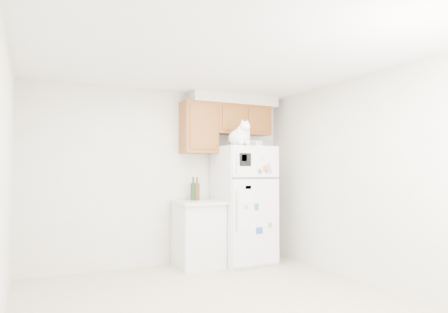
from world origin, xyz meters
TOP-DOWN VIEW (x-y plane):
  - ground_plane at (0.00, 0.00)m, footprint 3.80×4.00m
  - room_shell at (0.12, 0.24)m, footprint 3.84×4.04m
  - refrigerator at (1.13, 1.61)m, footprint 0.76×0.78m
  - base_counter at (0.44, 1.68)m, footprint 0.64×0.64m
  - cat at (0.95, 1.38)m, footprint 0.35×0.51m
  - storage_box_back at (1.25, 1.65)m, footprint 0.21×0.17m
  - storage_box_front at (1.30, 1.53)m, footprint 0.18×0.16m
  - bottle_green at (0.41, 1.81)m, footprint 0.08×0.08m
  - bottle_amber at (0.47, 1.81)m, footprint 0.08×0.08m

SIDE VIEW (x-z plane):
  - ground_plane at x=0.00m, z-range -0.01..0.00m
  - base_counter at x=0.44m, z-range 0.00..0.92m
  - refrigerator at x=1.13m, z-range 0.00..1.70m
  - bottle_amber at x=0.47m, z-range 0.92..1.25m
  - bottle_green at x=0.41m, z-range 0.92..1.26m
  - room_shell at x=0.12m, z-range 0.41..2.93m
  - storage_box_front at x=1.30m, z-range 1.70..1.79m
  - storage_box_back at x=1.25m, z-range 1.70..1.80m
  - cat at x=0.95m, z-range 1.65..2.02m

